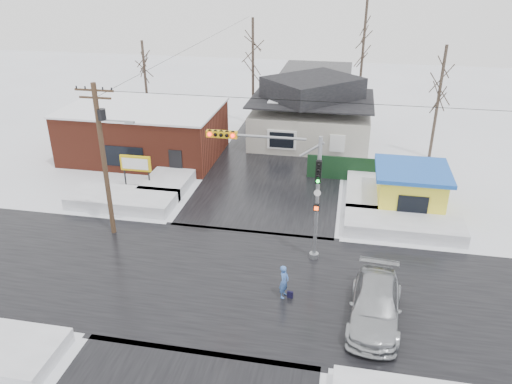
% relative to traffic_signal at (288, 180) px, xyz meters
% --- Properties ---
extents(ground, '(120.00, 120.00, 0.00)m').
position_rel_traffic_signal_xyz_m(ground, '(-2.43, -2.97, -4.54)').
color(ground, white).
rests_on(ground, ground).
extents(road_ns, '(10.00, 120.00, 0.02)m').
position_rel_traffic_signal_xyz_m(road_ns, '(-2.43, -2.97, -4.53)').
color(road_ns, black).
rests_on(road_ns, ground).
extents(road_ew, '(120.00, 10.00, 0.02)m').
position_rel_traffic_signal_xyz_m(road_ew, '(-2.43, -2.97, -4.53)').
color(road_ew, black).
rests_on(road_ew, ground).
extents(snowbank_nw, '(7.00, 3.00, 0.80)m').
position_rel_traffic_signal_xyz_m(snowbank_nw, '(-11.43, 4.03, -4.14)').
color(snowbank_nw, white).
rests_on(snowbank_nw, ground).
extents(snowbank_ne, '(7.00, 3.00, 0.80)m').
position_rel_traffic_signal_xyz_m(snowbank_ne, '(6.57, 4.03, -4.14)').
color(snowbank_ne, white).
rests_on(snowbank_ne, ground).
extents(snowbank_nside_w, '(3.00, 8.00, 0.80)m').
position_rel_traffic_signal_xyz_m(snowbank_nside_w, '(-9.43, 9.03, -4.14)').
color(snowbank_nside_w, white).
rests_on(snowbank_nside_w, ground).
extents(snowbank_nside_e, '(3.00, 8.00, 0.80)m').
position_rel_traffic_signal_xyz_m(snowbank_nside_e, '(4.57, 9.03, -4.14)').
color(snowbank_nside_e, white).
rests_on(snowbank_nside_e, ground).
extents(traffic_signal, '(6.05, 0.68, 7.00)m').
position_rel_traffic_signal_xyz_m(traffic_signal, '(0.00, 0.00, 0.00)').
color(traffic_signal, gray).
rests_on(traffic_signal, ground).
extents(utility_pole, '(3.15, 0.44, 9.00)m').
position_rel_traffic_signal_xyz_m(utility_pole, '(-10.36, 0.53, 0.57)').
color(utility_pole, '#382619').
rests_on(utility_pole, ground).
extents(brick_building, '(12.20, 8.20, 4.12)m').
position_rel_traffic_signal_xyz_m(brick_building, '(-13.43, 13.03, -2.46)').
color(brick_building, maroon).
rests_on(brick_building, ground).
extents(marquee_sign, '(2.20, 0.21, 2.55)m').
position_rel_traffic_signal_xyz_m(marquee_sign, '(-11.43, 6.53, -2.62)').
color(marquee_sign, black).
rests_on(marquee_sign, ground).
extents(house, '(10.40, 8.40, 5.76)m').
position_rel_traffic_signal_xyz_m(house, '(-0.43, 19.03, -1.92)').
color(house, beige).
rests_on(house, ground).
extents(kiosk, '(4.60, 4.60, 2.88)m').
position_rel_traffic_signal_xyz_m(kiosk, '(7.07, 7.03, -3.08)').
color(kiosk, yellow).
rests_on(kiosk, ground).
extents(fence, '(8.00, 0.12, 1.80)m').
position_rel_traffic_signal_xyz_m(fence, '(4.07, 11.03, -3.64)').
color(fence, black).
rests_on(fence, ground).
extents(tree_far_left, '(3.00, 3.00, 10.00)m').
position_rel_traffic_signal_xyz_m(tree_far_left, '(-6.43, 23.03, 3.41)').
color(tree_far_left, '#332821').
rests_on(tree_far_left, ground).
extents(tree_far_mid, '(3.00, 3.00, 12.00)m').
position_rel_traffic_signal_xyz_m(tree_far_mid, '(3.57, 25.03, 5.00)').
color(tree_far_mid, '#332821').
rests_on(tree_far_mid, ground).
extents(tree_far_right, '(3.00, 3.00, 9.00)m').
position_rel_traffic_signal_xyz_m(tree_far_right, '(9.57, 17.03, 2.62)').
color(tree_far_right, '#332821').
rests_on(tree_far_right, ground).
extents(tree_far_west, '(3.00, 3.00, 8.00)m').
position_rel_traffic_signal_xyz_m(tree_far_west, '(-16.43, 21.03, 1.82)').
color(tree_far_west, '#332821').
rests_on(tree_far_west, ground).
extents(pedestrian, '(0.55, 0.71, 1.72)m').
position_rel_traffic_signal_xyz_m(pedestrian, '(0.43, -3.69, -3.68)').
color(pedestrian, '#3F68B3').
rests_on(pedestrian, ground).
extents(car, '(2.65, 5.68, 1.60)m').
position_rel_traffic_signal_xyz_m(car, '(4.69, -4.60, -3.74)').
color(car, '#AAAEB2').
rests_on(car, ground).
extents(shopping_bag, '(0.30, 0.17, 0.35)m').
position_rel_traffic_signal_xyz_m(shopping_bag, '(0.75, -3.74, -4.36)').
color(shopping_bag, black).
rests_on(shopping_bag, ground).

